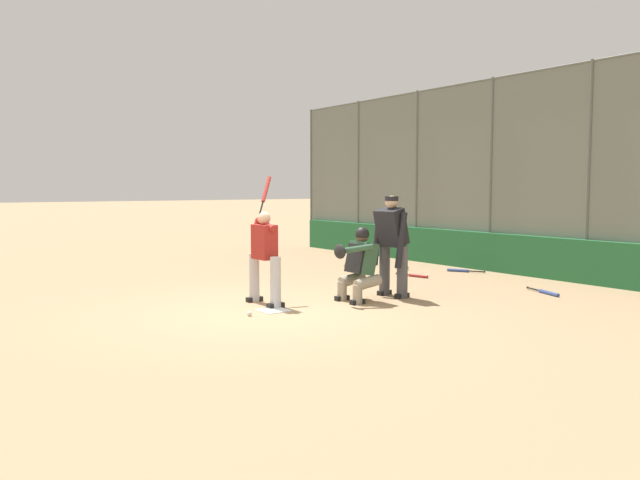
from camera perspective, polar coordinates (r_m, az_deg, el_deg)
The scene contains 13 objects.
ground_plane at distance 9.83m, azimuth -4.25°, elevation -6.46°, with size 160.00×160.00×0.00m, color #9E7F5B.
home_plate_marker at distance 9.83m, azimuth -4.25°, elevation -6.43°, with size 0.43×0.43×0.01m, color white.
backstop_fence at distance 14.23m, azimuth 19.18°, elevation 6.09°, with size 17.04×0.08×4.43m.
padding_wall at distance 14.22m, azimuth 18.74°, elevation -1.41°, with size 16.62×0.18×0.88m, color #236638.
bleachers_beyond at distance 16.24m, azimuth 22.63°, elevation -0.98°, with size 11.87×1.95×1.16m.
batter_at_plate at distance 10.22m, azimuth -5.10°, elevation -1.31°, with size 1.00×0.61×2.11m.
catcher_behind_plate at distance 10.52m, azimuth 3.52°, elevation -2.11°, with size 0.66×0.77×1.26m.
umpire_home at distance 10.99m, azimuth 6.58°, elevation -0.23°, with size 0.72×0.48×1.78m.
spare_bat_near_backstop at distance 13.57m, azimuth 8.75°, elevation -3.23°, with size 0.80×0.23×0.07m.
spare_bat_by_padding at distance 14.58m, azimuth 12.76°, elevation -2.74°, with size 0.77×0.46×0.07m.
spare_bat_third_base_side at distance 12.00m, azimuth 20.00°, elevation -4.52°, with size 0.88×0.35×0.07m.
fielding_glove_on_dirt at distance 14.75m, azimuth 7.57°, elevation -2.50°, with size 0.30×0.23×0.11m.
baseball_loose at distance 9.45m, azimuth -6.46°, elevation -6.70°, with size 0.07×0.07×0.07m, color white.
Camera 1 is at (-8.24, 5.00, 1.92)m, focal length 35.00 mm.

